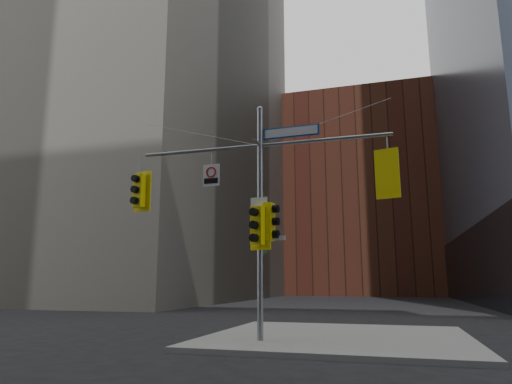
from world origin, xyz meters
The scene contains 13 objects.
ground centered at (0.00, 0.00, 0.00)m, with size 160.00×160.00×0.00m, color black.
sidewalk_corner centered at (2.00, 4.00, 0.07)m, with size 8.00×8.00×0.15m, color gray.
brick_midrise centered at (0.00, 58.00, 14.00)m, with size 26.00×20.00×28.00m, color brown.
signal_assembly centered at (0.00, 1.99, 4.42)m, with size 8.00×0.80×7.30m.
traffic_light_west_arm centered at (-4.21, 2.01, 4.80)m, with size 0.65×0.58×1.38m.
traffic_light_east_arm centered at (3.82, 1.99, 4.80)m, with size 0.67×0.62×1.43m.
traffic_light_pole_side centered at (0.33, 1.99, 3.58)m, with size 0.47×0.40×1.15m.
traffic_light_pole_front centered at (0.00, 1.73, 3.44)m, with size 0.67×0.61×1.42m.
street_sign_blade centered at (0.99, 2.00, 6.35)m, with size 1.77×0.11×0.34m.
regulatory_sign_arm centered at (-1.62, 1.97, 5.17)m, with size 0.57×0.08×0.71m.
regulatory_sign_pole centered at (0.00, 1.88, 3.95)m, with size 0.54×0.10×0.71m.
street_blade_ew centered at (0.45, 2.00, 3.09)m, with size 0.67×0.10×0.13m.
street_blade_ns centered at (0.00, 2.45, 2.76)m, with size 0.09×0.77×0.15m.
Camera 1 is at (3.80, -11.18, 1.82)m, focal length 32.00 mm.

